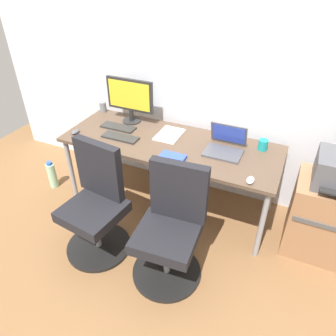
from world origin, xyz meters
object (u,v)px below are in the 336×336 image
(open_laptop, at_px, (225,145))
(coffee_mug, at_px, (263,145))
(side_cabinet, at_px, (325,218))
(water_bottle_on_floor, at_px, (52,175))
(office_chair_left, at_px, (96,206))
(desktop_monitor, at_px, (130,98))
(office_chair_right, at_px, (171,230))

(open_laptop, height_order, coffee_mug, open_laptop)
(side_cabinet, height_order, water_bottle_on_floor, side_cabinet)
(open_laptop, bearing_deg, office_chair_left, -135.93)
(open_laptop, bearing_deg, coffee_mug, 27.67)
(desktop_monitor, relative_size, open_laptop, 1.55)
(office_chair_right, xyz_separation_m, water_bottle_on_floor, (-1.58, 0.46, -0.28))
(coffee_mug, bearing_deg, side_cabinet, -20.19)
(coffee_mug, bearing_deg, open_laptop, -152.33)
(office_chair_left, height_order, water_bottle_on_floor, office_chair_left)
(open_laptop, relative_size, coffee_mug, 3.37)
(water_bottle_on_floor, relative_size, coffee_mug, 3.37)
(side_cabinet, height_order, open_laptop, open_laptop)
(side_cabinet, xyz_separation_m, water_bottle_on_floor, (-2.63, -0.25, -0.19))
(water_bottle_on_floor, height_order, open_laptop, open_laptop)
(office_chair_right, distance_m, coffee_mug, 1.08)
(side_cabinet, distance_m, water_bottle_on_floor, 2.65)
(desktop_monitor, xyz_separation_m, open_laptop, (1.00, -0.16, -0.20))
(office_chair_left, bearing_deg, coffee_mug, 40.43)
(side_cabinet, height_order, coffee_mug, coffee_mug)
(side_cabinet, height_order, desktop_monitor, desktop_monitor)
(office_chair_right, height_order, desktop_monitor, desktop_monitor)
(office_chair_left, bearing_deg, open_laptop, 44.07)
(office_chair_left, xyz_separation_m, water_bottle_on_floor, (-0.93, 0.46, -0.28))
(office_chair_right, bearing_deg, desktop_monitor, 131.82)
(side_cabinet, bearing_deg, coffee_mug, 159.81)
(office_chair_right, xyz_separation_m, open_laptop, (0.16, 0.78, 0.34))
(desktop_monitor, height_order, open_laptop, desktop_monitor)
(water_bottle_on_floor, height_order, desktop_monitor, desktop_monitor)
(side_cabinet, relative_size, desktop_monitor, 1.40)
(water_bottle_on_floor, xyz_separation_m, open_laptop, (1.74, 0.32, 0.61))
(side_cabinet, relative_size, water_bottle_on_floor, 2.17)
(open_laptop, bearing_deg, office_chair_right, -101.24)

